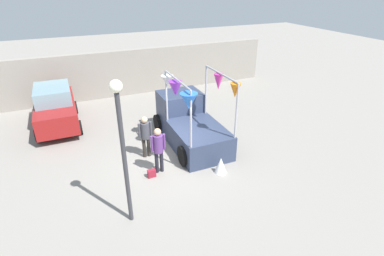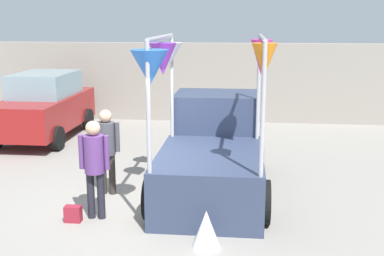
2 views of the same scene
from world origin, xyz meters
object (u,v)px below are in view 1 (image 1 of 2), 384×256
person_customer (158,146)px  handbag (152,173)px  folded_kite_bundle_white (221,165)px  parked_car (55,107)px  street_lamp (122,137)px  vendor_truck (188,121)px  person_vendor (145,133)px

person_customer → handbag: person_customer is taller
handbag → folded_kite_bundle_white: folded_kite_bundle_white is taller
parked_car → street_lamp: street_lamp is taller
person_customer → handbag: 0.99m
vendor_truck → handbag: 3.08m
vendor_truck → person_vendor: size_ratio=2.43×
handbag → street_lamp: 3.30m
parked_car → person_vendor: bearing=-54.5°
person_customer → handbag: size_ratio=6.15×
vendor_truck → person_customer: (-1.89, -1.79, 0.18)m
street_lamp → folded_kite_bundle_white: 4.33m
street_lamp → folded_kite_bundle_white: size_ratio=6.96×
person_customer → street_lamp: 2.95m
person_customer → street_lamp: size_ratio=0.41×
person_vendor → handbag: person_vendor is taller
handbag → street_lamp: (-1.13, -1.74, 2.56)m
vendor_truck → parked_car: size_ratio=1.02×
person_customer → folded_kite_bundle_white: 2.30m
street_lamp → parked_car: bearing=102.9°
parked_car → handbag: size_ratio=14.29×
person_customer → handbag: bearing=-150.3°
parked_car → vendor_truck: bearing=-35.9°
street_lamp → handbag: bearing=56.9°
vendor_truck → folded_kite_bundle_white: bearing=-88.2°
vendor_truck → street_lamp: 5.35m
person_customer → street_lamp: (-1.48, -1.94, 1.66)m
vendor_truck → handbag: size_ratio=14.63×
vendor_truck → person_customer: bearing=-136.5°
vendor_truck → street_lamp: street_lamp is taller
parked_car → person_vendor: 5.25m
person_vendor → parked_car: bearing=125.5°
parked_car → handbag: parked_car is taller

